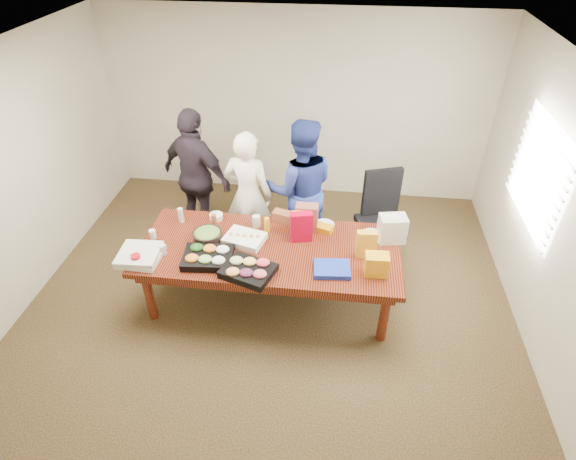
# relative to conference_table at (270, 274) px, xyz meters

# --- Properties ---
(floor) EXTENTS (5.50, 5.00, 0.02)m
(floor) POSITION_rel_conference_table_xyz_m (0.00, 0.00, -0.39)
(floor) COLOR #47301E
(floor) RESTS_ON ground
(ceiling) EXTENTS (5.50, 5.00, 0.02)m
(ceiling) POSITION_rel_conference_table_xyz_m (0.00, 0.00, 2.33)
(ceiling) COLOR white
(ceiling) RESTS_ON wall_back
(wall_back) EXTENTS (5.50, 0.04, 2.70)m
(wall_back) POSITION_rel_conference_table_xyz_m (0.00, 2.50, 0.98)
(wall_back) COLOR beige
(wall_back) RESTS_ON floor
(wall_front) EXTENTS (5.50, 0.04, 2.70)m
(wall_front) POSITION_rel_conference_table_xyz_m (0.00, -2.50, 0.98)
(wall_front) COLOR beige
(wall_front) RESTS_ON floor
(wall_left) EXTENTS (0.04, 5.00, 2.70)m
(wall_left) POSITION_rel_conference_table_xyz_m (-2.75, 0.00, 0.98)
(wall_left) COLOR beige
(wall_left) RESTS_ON floor
(wall_right) EXTENTS (0.04, 5.00, 2.70)m
(wall_right) POSITION_rel_conference_table_xyz_m (2.75, 0.00, 0.98)
(wall_right) COLOR beige
(wall_right) RESTS_ON floor
(window_panel) EXTENTS (0.03, 1.40, 1.10)m
(window_panel) POSITION_rel_conference_table_xyz_m (2.72, 0.60, 1.12)
(window_panel) COLOR white
(window_panel) RESTS_ON wall_right
(window_blinds) EXTENTS (0.04, 1.36, 1.00)m
(window_blinds) POSITION_rel_conference_table_xyz_m (2.68, 0.60, 1.12)
(window_blinds) COLOR beige
(window_blinds) RESTS_ON wall_right
(conference_table) EXTENTS (2.80, 1.20, 0.75)m
(conference_table) POSITION_rel_conference_table_xyz_m (0.00, 0.00, 0.00)
(conference_table) COLOR #4C1C0F
(conference_table) RESTS_ON floor
(office_chair) EXTENTS (0.73, 0.73, 1.13)m
(office_chair) POSITION_rel_conference_table_xyz_m (1.22, 0.90, 0.19)
(office_chair) COLOR black
(office_chair) RESTS_ON floor
(person_center) EXTENTS (0.67, 0.50, 1.68)m
(person_center) POSITION_rel_conference_table_xyz_m (-0.39, 0.87, 0.47)
(person_center) COLOR white
(person_center) RESTS_ON floor
(person_right) EXTENTS (0.98, 0.82, 1.81)m
(person_right) POSITION_rel_conference_table_xyz_m (0.23, 1.00, 0.53)
(person_right) COLOR navy
(person_right) RESTS_ON floor
(person_left) EXTENTS (1.14, 0.85, 1.80)m
(person_left) POSITION_rel_conference_table_xyz_m (-1.11, 1.15, 0.52)
(person_left) COLOR black
(person_left) RESTS_ON floor
(veggie_tray) EXTENTS (0.53, 0.43, 0.08)m
(veggie_tray) POSITION_rel_conference_table_xyz_m (-0.60, -0.28, 0.41)
(veggie_tray) COLOR black
(veggie_tray) RESTS_ON conference_table
(fruit_tray) EXTENTS (0.59, 0.52, 0.07)m
(fruit_tray) POSITION_rel_conference_table_xyz_m (-0.14, -0.44, 0.41)
(fruit_tray) COLOR black
(fruit_tray) RESTS_ON conference_table
(sheet_cake) EXTENTS (0.49, 0.41, 0.07)m
(sheet_cake) POSITION_rel_conference_table_xyz_m (-0.28, 0.08, 0.41)
(sheet_cake) COLOR white
(sheet_cake) RESTS_ON conference_table
(salad_bowl) EXTENTS (0.39, 0.39, 0.10)m
(salad_bowl) POSITION_rel_conference_table_xyz_m (-0.69, 0.06, 0.43)
(salad_bowl) COLOR black
(salad_bowl) RESTS_ON conference_table
(chip_bag_blue) EXTENTS (0.38, 0.30, 0.05)m
(chip_bag_blue) POSITION_rel_conference_table_xyz_m (0.69, -0.29, 0.40)
(chip_bag_blue) COLOR #1933B0
(chip_bag_blue) RESTS_ON conference_table
(chip_bag_red) EXTENTS (0.25, 0.15, 0.35)m
(chip_bag_red) POSITION_rel_conference_table_xyz_m (0.32, 0.19, 0.55)
(chip_bag_red) COLOR #B50021
(chip_bag_red) RESTS_ON conference_table
(chip_bag_yellow) EXTENTS (0.22, 0.10, 0.31)m
(chip_bag_yellow) POSITION_rel_conference_table_xyz_m (1.02, -0.01, 0.53)
(chip_bag_yellow) COLOR gold
(chip_bag_yellow) RESTS_ON conference_table
(chip_bag_orange) EXTENTS (0.20, 0.12, 0.29)m
(chip_bag_orange) POSITION_rel_conference_table_xyz_m (0.30, 0.29, 0.52)
(chip_bag_orange) COLOR #D1733B
(chip_bag_orange) RESTS_ON conference_table
(mayo_jar) EXTENTS (0.11, 0.11, 0.14)m
(mayo_jar) POSITION_rel_conference_table_xyz_m (-0.21, 0.38, 0.44)
(mayo_jar) COLOR silver
(mayo_jar) RESTS_ON conference_table
(mustard_bottle) EXTENTS (0.06, 0.06, 0.17)m
(mustard_bottle) POSITION_rel_conference_table_xyz_m (-0.07, 0.31, 0.46)
(mustard_bottle) COLOR yellow
(mustard_bottle) RESTS_ON conference_table
(dressing_bottle) EXTENTS (0.06, 0.06, 0.18)m
(dressing_bottle) POSITION_rel_conference_table_xyz_m (-0.67, 0.29, 0.47)
(dressing_bottle) COLOR brown
(dressing_bottle) RESTS_ON conference_table
(ranch_bottle) EXTENTS (0.07, 0.07, 0.18)m
(ranch_bottle) POSITION_rel_conference_table_xyz_m (-1.08, 0.36, 0.47)
(ranch_bottle) COLOR beige
(ranch_bottle) RESTS_ON conference_table
(banana_bunch) EXTENTS (0.25, 0.19, 0.07)m
(banana_bunch) POSITION_rel_conference_table_xyz_m (0.55, 0.38, 0.41)
(banana_bunch) COLOR #D29106
(banana_bunch) RESTS_ON conference_table
(bread_loaf) EXTENTS (0.31, 0.20, 0.12)m
(bread_loaf) POSITION_rel_conference_table_xyz_m (0.11, 0.52, 0.43)
(bread_loaf) COLOR brown
(bread_loaf) RESTS_ON conference_table
(kraft_bag) EXTENTS (0.25, 0.15, 0.32)m
(kraft_bag) POSITION_rel_conference_table_xyz_m (0.37, 0.39, 0.53)
(kraft_bag) COLOR brown
(kraft_bag) RESTS_ON conference_table
(red_cup) EXTENTS (0.10, 0.10, 0.13)m
(red_cup) POSITION_rel_conference_table_xyz_m (-1.30, -0.44, 0.44)
(red_cup) COLOR red
(red_cup) RESTS_ON conference_table
(clear_cup_a) EXTENTS (0.09, 0.09, 0.11)m
(clear_cup_a) POSITION_rel_conference_table_xyz_m (-1.10, -0.23, 0.43)
(clear_cup_a) COLOR silver
(clear_cup_a) RESTS_ON conference_table
(clear_cup_b) EXTENTS (0.09, 0.09, 0.10)m
(clear_cup_b) POSITION_rel_conference_table_xyz_m (-1.30, 0.02, 0.43)
(clear_cup_b) COLOR silver
(clear_cup_b) RESTS_ON conference_table
(pizza_box_lower) EXTENTS (0.42, 0.42, 0.05)m
(pizza_box_lower) POSITION_rel_conference_table_xyz_m (-1.30, -0.34, 0.40)
(pizza_box_lower) COLOR white
(pizza_box_lower) RESTS_ON conference_table
(pizza_box_upper) EXTENTS (0.43, 0.43, 0.05)m
(pizza_box_upper) POSITION_rel_conference_table_xyz_m (-1.31, -0.35, 0.45)
(pizza_box_upper) COLOR beige
(pizza_box_upper) RESTS_ON pizza_box_lower
(plate_a) EXTENTS (0.27, 0.27, 0.02)m
(plate_a) POSITION_rel_conference_table_xyz_m (1.10, 0.35, 0.38)
(plate_a) COLOR silver
(plate_a) RESTS_ON conference_table
(plate_b) EXTENTS (0.24, 0.24, 0.01)m
(plate_b) POSITION_rel_conference_table_xyz_m (0.56, 0.49, 0.38)
(plate_b) COLOR white
(plate_b) RESTS_ON conference_table
(dip_bowl_a) EXTENTS (0.19, 0.19, 0.06)m
(dip_bowl_a) POSITION_rel_conference_table_xyz_m (0.40, 0.40, 0.41)
(dip_bowl_a) COLOR beige
(dip_bowl_a) RESTS_ON conference_table
(dip_bowl_b) EXTENTS (0.19, 0.19, 0.06)m
(dip_bowl_b) POSITION_rel_conference_table_xyz_m (-0.70, 0.47, 0.41)
(dip_bowl_b) COLOR #F2ECCD
(dip_bowl_b) RESTS_ON conference_table
(grocery_bag_white) EXTENTS (0.32, 0.25, 0.30)m
(grocery_bag_white) POSITION_rel_conference_table_xyz_m (1.30, 0.30, 0.53)
(grocery_bag_white) COLOR beige
(grocery_bag_white) RESTS_ON conference_table
(grocery_bag_yellow) EXTENTS (0.24, 0.17, 0.23)m
(grocery_bag_yellow) POSITION_rel_conference_table_xyz_m (1.12, -0.27, 0.49)
(grocery_bag_yellow) COLOR #E7A213
(grocery_bag_yellow) RESTS_ON conference_table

